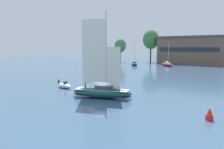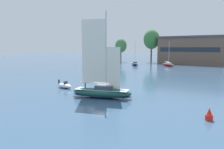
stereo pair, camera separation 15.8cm
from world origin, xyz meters
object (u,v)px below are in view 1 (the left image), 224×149
Objects in this scene: sailboat_moored_outer_mooring at (94,75)px; channel_buoy at (209,115)px; sailboat_moored_mid_channel at (167,64)px; sailboat_moored_far_slip at (134,64)px; motor_tender at (64,86)px; tree_shore_left at (120,46)px; tree_shore_center at (151,39)px; sailboat_main at (102,91)px.

sailboat_moored_outer_mooring is 5.47× the size of channel_buoy.
sailboat_moored_far_slip is at bearing -163.01° from sailboat_moored_mid_channel.
channel_buoy is (42.26, -59.82, -0.12)m from sailboat_moored_far_slip.
sailboat_moored_far_slip is (-13.73, -4.20, 0.02)m from sailboat_moored_mid_channel.
channel_buoy reaches higher than motor_tender.
tree_shore_center is at bearing 26.81° from tree_shore_left.
tree_shore_center is 1.64× the size of sailboat_moored_mid_channel.
tree_shore_center is (14.39, 7.27, 3.23)m from tree_shore_left.
tree_shore_left is 23.03m from sailboat_moored_far_slip.
channel_buoy is at bearing -31.30° from sailboat_moored_outer_mooring.
tree_shore_center is at bearing 100.22° from sailboat_moored_outer_mooring.
sailboat_moored_far_slip is at bearing -40.99° from tree_shore_left.
sailboat_main reaches higher than sailboat_moored_far_slip.
sailboat_main is (27.37, -79.31, -10.93)m from tree_shore_center.
sailboat_moored_far_slip is 2.63× the size of motor_tender.
sailboat_main is 1.32× the size of sailboat_moored_mid_channel.
tree_shore_center is 1.59× the size of sailboat_moored_far_slip.
tree_shore_left reaches higher than sailboat_moored_far_slip.
tree_shore_center is 63.12m from sailboat_moored_outer_mooring.
tree_shore_left is 76.52m from motor_tender.
sailboat_moored_outer_mooring is (25.40, -53.82, -8.21)m from tree_shore_left.
motor_tender is (14.24, -55.53, -0.24)m from sailboat_moored_far_slip.
tree_shore_center is at bearing 95.04° from sailboat_moored_far_slip.
sailboat_main is 3.37× the size of motor_tender.
sailboat_main is at bearing -11.86° from motor_tender.
motor_tender is at bearing -78.16° from tree_shore_center.
tree_shore_center is 4.18× the size of motor_tender.
motor_tender is (5.12, -15.85, -0.10)m from sailboat_moored_outer_mooring.
sailboat_moored_mid_channel is 2.55× the size of motor_tender.
motor_tender is at bearing -75.62° from sailboat_moored_far_slip.
tree_shore_left is 0.91× the size of sailboat_main.
tree_shore_left is 16.44m from tree_shore_center.
sailboat_moored_far_slip is at bearing -84.96° from tree_shore_center.
sailboat_moored_outer_mooring is at bearing -77.05° from sailboat_moored_far_slip.
sailboat_main is 1.61× the size of sailboat_moored_outer_mooring.
tree_shore_center is at bearing 101.84° from motor_tender.
tree_shore_left is at bearing 120.10° from sailboat_main.
sailboat_moored_outer_mooring is 2.10× the size of motor_tender.
tree_shore_left is at bearing 115.27° from sailboat_moored_outer_mooring.
sailboat_moored_mid_channel reaches higher than sailboat_moored_outer_mooring.
tree_shore_left is at bearing 128.36° from channel_buoy.
sailboat_moored_mid_channel is at bearing 100.72° from sailboat_main.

